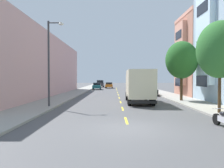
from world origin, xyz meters
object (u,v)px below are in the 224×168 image
(parked_hatchback_red, at_px, (139,87))
(parked_sedan_black, at_px, (149,90))
(parked_hatchback_teal, at_px, (97,86))
(moving_orange_sedan, at_px, (109,85))
(street_lamp, at_px, (50,57))
(parked_suv_charcoal, at_px, (100,84))
(parked_hatchback_champagne, at_px, (131,84))
(delivery_box_truck, at_px, (139,84))
(street_tree_nearest, at_px, (220,50))
(parked_sedan_sky, at_px, (134,85))
(street_tree_second, at_px, (182,60))

(parked_hatchback_red, relative_size, parked_sedan_black, 0.89)
(parked_hatchback_teal, bearing_deg, parked_hatchback_red, -16.91)
(moving_orange_sedan, bearing_deg, street_lamp, -96.32)
(street_lamp, distance_m, parked_suv_charcoal, 43.83)
(parked_hatchback_champagne, xyz_separation_m, parked_suv_charcoal, (-8.81, -3.59, 0.23))
(parked_hatchback_champagne, bearing_deg, delivery_box_truck, -93.48)
(street_tree_nearest, xyz_separation_m, parked_hatchback_teal, (-10.72, 33.48, -3.62))
(parked_suv_charcoal, bearing_deg, street_tree_nearest, -77.13)
(parked_sedan_sky, bearing_deg, parked_suv_charcoal, 143.65)
(moving_orange_sedan, bearing_deg, parked_sedan_sky, -2.10)
(street_lamp, height_order, delivery_box_truck, street_lamp)
(parked_hatchback_red, height_order, parked_suv_charcoal, parked_suv_charcoal)
(parked_suv_charcoal, xyz_separation_m, parked_sedan_black, (8.81, -30.15, -0.24))
(parked_suv_charcoal, bearing_deg, moving_orange_sedan, -67.60)
(parked_hatchback_red, distance_m, moving_orange_sedan, 11.88)
(parked_hatchback_red, bearing_deg, parked_sedan_black, -90.11)
(parked_sedan_black, bearing_deg, delivery_box_truck, -104.98)
(street_tree_second, bearing_deg, parked_hatchback_champagne, 92.63)
(street_lamp, height_order, parked_hatchback_teal, street_lamp)
(street_tree_second, relative_size, moving_orange_sedan, 1.38)
(parked_hatchback_teal, bearing_deg, parked_suv_charcoal, 90.14)
(street_tree_second, xyz_separation_m, parked_sedan_sky, (-2.02, 32.31, -3.61))
(street_tree_nearest, bearing_deg, parked_suv_charcoal, 102.87)
(parked_sedan_sky, bearing_deg, parked_sedan_black, -89.83)
(street_tree_second, relative_size, parked_hatchback_champagne, 1.55)
(delivery_box_truck, distance_m, parked_sedan_black, 10.34)
(delivery_box_truck, relative_size, parked_suv_charcoal, 1.48)
(street_tree_second, distance_m, parked_suv_charcoal, 40.35)
(parked_hatchback_teal, relative_size, parked_suv_charcoal, 0.84)
(moving_orange_sedan, bearing_deg, parked_sedan_black, -75.36)
(parked_hatchback_champagne, bearing_deg, street_tree_nearest, -87.80)
(street_lamp, distance_m, moving_orange_sedan, 37.86)
(street_tree_second, height_order, parked_hatchback_teal, street_tree_second)
(parked_hatchback_teal, xyz_separation_m, parked_sedan_black, (8.78, -16.53, -0.01))
(street_tree_second, relative_size, parked_hatchback_teal, 1.53)
(street_lamp, relative_size, moving_orange_sedan, 1.56)
(street_tree_nearest, relative_size, parked_hatchback_teal, 1.53)
(street_lamp, relative_size, parked_sedan_black, 1.55)
(parked_hatchback_teal, bearing_deg, parked_sedan_black, -62.03)
(street_tree_nearest, xyz_separation_m, parked_suv_charcoal, (-10.76, 47.10, -3.39))
(parked_hatchback_red, relative_size, moving_orange_sedan, 0.90)
(parked_hatchback_teal, relative_size, moving_orange_sedan, 0.90)
(street_tree_second, bearing_deg, parked_suv_charcoal, 105.52)
(street_lamp, xyz_separation_m, parked_hatchback_champagne, (10.41, 47.27, -3.45))
(parked_suv_charcoal, distance_m, parked_sedan_black, 31.41)
(parked_hatchback_red, relative_size, parked_suv_charcoal, 0.84)
(street_tree_nearest, relative_size, delivery_box_truck, 0.87)
(street_lamp, relative_size, delivery_box_truck, 0.99)
(street_tree_second, height_order, parked_hatchback_champagne, street_tree_second)
(parked_sedan_black, distance_m, moving_orange_sedan, 24.75)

